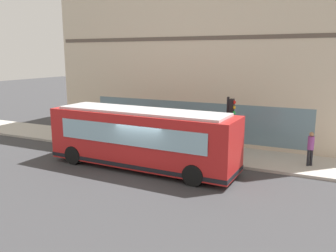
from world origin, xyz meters
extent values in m
plane|color=#38383A|center=(0.00, 0.00, 0.00)|extent=(120.00, 120.00, 0.00)
cube|color=#B2ADA3|center=(4.45, 0.00, 0.07)|extent=(3.70, 40.00, 0.15)
cube|color=beige|center=(10.92, 0.00, 6.18)|extent=(9.25, 21.03, 12.36)
cube|color=brown|center=(6.45, 0.00, 6.80)|extent=(0.36, 20.61, 0.24)
cube|color=slate|center=(6.35, 0.00, 1.60)|extent=(0.12, 14.72, 2.40)
cube|color=red|center=(0.57, 0.57, 1.60)|extent=(2.77, 10.07, 2.70)
cube|color=silver|center=(0.57, 0.57, 3.01)|extent=(2.37, 9.06, 0.12)
cube|color=#8CB2C6|center=(0.71, 5.55, 2.05)|extent=(2.20, 0.14, 1.20)
cube|color=#8CB2C6|center=(1.84, 0.54, 2.00)|extent=(0.29, 8.20, 1.00)
cube|color=#8CB2C6|center=(-0.70, 0.61, 2.00)|extent=(0.29, 8.20, 1.00)
cube|color=black|center=(0.57, 0.57, 0.43)|extent=(2.82, 10.11, 0.20)
cylinder|color=black|center=(1.82, 4.14, 0.50)|extent=(0.33, 1.01, 1.00)
cylinder|color=black|center=(-0.48, 4.20, 0.50)|extent=(0.33, 1.01, 1.00)
cylinder|color=black|center=(1.63, -2.86, 0.50)|extent=(0.33, 1.01, 1.00)
cylinder|color=black|center=(-0.67, -2.79, 0.50)|extent=(0.33, 1.01, 1.00)
cylinder|color=black|center=(3.29, -3.15, 1.88)|extent=(0.14, 0.14, 3.47)
cube|color=black|center=(3.29, -3.34, 3.07)|extent=(0.32, 0.24, 0.90)
sphere|color=red|center=(3.29, -3.47, 3.35)|extent=(0.20, 0.20, 0.20)
sphere|color=yellow|center=(3.29, -3.47, 3.07)|extent=(0.20, 0.20, 0.20)
sphere|color=green|center=(3.29, -3.47, 2.79)|extent=(0.20, 0.20, 0.20)
cylinder|color=yellow|center=(4.55, 0.56, 0.43)|extent=(0.24, 0.24, 0.55)
sphere|color=yellow|center=(4.55, 0.56, 0.78)|extent=(0.22, 0.22, 0.22)
cylinder|color=yellow|center=(4.55, 0.39, 0.48)|extent=(0.10, 0.12, 0.10)
cylinder|color=yellow|center=(4.72, 0.56, 0.48)|extent=(0.12, 0.10, 0.10)
cylinder|color=#B23338|center=(4.58, 8.65, 0.55)|extent=(0.14, 0.14, 0.79)
cylinder|color=#B23338|center=(4.61, 8.47, 0.55)|extent=(0.14, 0.14, 0.79)
cylinder|color=#99994C|center=(4.60, 8.56, 1.26)|extent=(0.32, 0.32, 0.63)
sphere|color=brown|center=(4.60, 8.56, 1.68)|extent=(0.21, 0.21, 0.21)
cylinder|color=gold|center=(4.23, -0.51, 0.56)|extent=(0.14, 0.14, 0.83)
cylinder|color=gold|center=(4.05, -0.55, 0.56)|extent=(0.14, 0.14, 0.83)
cylinder|color=#3F8C4C|center=(4.14, -0.53, 1.30)|extent=(0.32, 0.32, 0.65)
sphere|color=#9E704C|center=(4.14, -0.53, 1.74)|extent=(0.22, 0.22, 0.22)
cylinder|color=black|center=(4.16, -7.24, 0.58)|extent=(0.14, 0.14, 0.87)
cylinder|color=black|center=(4.28, -7.38, 0.58)|extent=(0.14, 0.14, 0.87)
cylinder|color=#8C3F8C|center=(4.22, -7.31, 1.36)|extent=(0.32, 0.32, 0.69)
sphere|color=#9E704C|center=(4.22, -7.31, 1.82)|extent=(0.23, 0.23, 0.23)
cylinder|color=#8C3F8C|center=(5.00, -2.60, 0.55)|extent=(0.14, 0.14, 0.79)
cylinder|color=#8C3F8C|center=(4.96, -2.42, 0.55)|extent=(0.14, 0.14, 0.79)
cylinder|color=#99994C|center=(4.98, -2.51, 1.26)|extent=(0.32, 0.32, 0.63)
sphere|color=#9E704C|center=(4.98, -2.51, 1.68)|extent=(0.21, 0.21, 0.21)
cube|color=#BF3F19|center=(5.11, 6.54, 0.60)|extent=(0.44, 0.40, 0.90)
cube|color=#8CB2C6|center=(5.11, 6.33, 0.78)|extent=(0.35, 0.03, 0.30)
camera|label=1|loc=(-14.55, -8.21, 5.78)|focal=37.31mm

